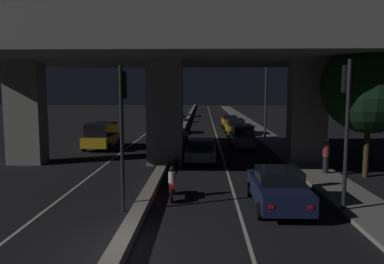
% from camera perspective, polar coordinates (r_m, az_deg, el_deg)
% --- Properties ---
extents(ground_plane, '(200.00, 200.00, 0.00)m').
position_cam_1_polar(ground_plane, '(10.95, -10.83, -17.59)').
color(ground_plane, black).
extents(lane_line_left_inner, '(0.12, 126.00, 0.00)m').
position_cam_1_polar(lane_line_left_inner, '(45.35, -5.75, 0.77)').
color(lane_line_left_inner, beige).
rests_on(lane_line_left_inner, ground_plane).
extents(lane_line_right_inner, '(0.12, 126.00, 0.00)m').
position_cam_1_polar(lane_line_right_inner, '(45.00, 3.36, 0.75)').
color(lane_line_right_inner, beige).
rests_on(lane_line_right_inner, ground_plane).
extents(median_divider, '(0.51, 126.00, 0.33)m').
position_cam_1_polar(median_divider, '(45.02, -1.21, 0.97)').
color(median_divider, gray).
rests_on(median_divider, ground_plane).
extents(sidewalk_right, '(2.11, 126.00, 0.15)m').
position_cam_1_polar(sidewalk_right, '(38.48, 10.66, -0.20)').
color(sidewalk_right, gray).
rests_on(sidewalk_right, ground_plane).
extents(elevated_overpass, '(23.63, 12.83, 9.02)m').
position_cam_1_polar(elevated_overpass, '(22.33, -4.23, 12.55)').
color(elevated_overpass, gray).
rests_on(elevated_overpass, ground_plane).
extents(traffic_light_left_of_median, '(0.30, 0.49, 5.30)m').
position_cam_1_polar(traffic_light_left_of_median, '(13.66, -10.61, 2.81)').
color(traffic_light_left_of_median, black).
rests_on(traffic_light_left_of_median, ground_plane).
extents(traffic_light_right_of_median, '(0.30, 0.49, 5.50)m').
position_cam_1_polar(traffic_light_right_of_median, '(14.28, 22.53, 3.11)').
color(traffic_light_right_of_median, black).
rests_on(traffic_light_right_of_median, ground_plane).
extents(street_lamp, '(2.64, 0.32, 8.10)m').
position_cam_1_polar(street_lamp, '(34.61, 10.60, 6.94)').
color(street_lamp, '#2D2D30').
rests_on(street_lamp, ground_plane).
extents(car_dark_blue_lead, '(1.96, 4.37, 1.51)m').
position_cam_1_polar(car_dark_blue_lead, '(14.66, 12.94, -8.29)').
color(car_dark_blue_lead, '#141938').
rests_on(car_dark_blue_lead, ground_plane).
extents(car_grey_second, '(1.98, 4.28, 1.43)m').
position_cam_1_polar(car_grey_second, '(23.20, 1.36, -2.80)').
color(car_grey_second, '#515459').
rests_on(car_grey_second, ground_plane).
extents(car_silver_third, '(1.92, 4.16, 1.78)m').
position_cam_1_polar(car_silver_third, '(29.16, 7.64, -0.60)').
color(car_silver_third, gray).
rests_on(car_silver_third, ground_plane).
extents(car_taxi_yellow_fourth, '(1.92, 4.72, 1.64)m').
position_cam_1_polar(car_taxi_yellow_fourth, '(36.94, 6.62, 0.83)').
color(car_taxi_yellow_fourth, gold).
rests_on(car_taxi_yellow_fourth, ground_plane).
extents(car_taxi_yellow_fifth, '(1.92, 4.00, 1.49)m').
position_cam_1_polar(car_taxi_yellow_fifth, '(43.87, 5.79, 1.59)').
color(car_taxi_yellow_fifth, gold).
rests_on(car_taxi_yellow_fifth, ground_plane).
extents(car_taxi_yellow_lead_oncoming, '(2.13, 4.41, 1.97)m').
position_cam_1_polar(car_taxi_yellow_lead_oncoming, '(29.12, -13.59, -0.49)').
color(car_taxi_yellow_lead_oncoming, gold).
rests_on(car_taxi_yellow_lead_oncoming, ground_plane).
extents(car_taxi_yellow_second_oncoming, '(1.95, 3.98, 1.88)m').
position_cam_1_polar(car_taxi_yellow_second_oncoming, '(38.21, -4.50, 1.16)').
color(car_taxi_yellow_second_oncoming, gold).
rests_on(car_taxi_yellow_second_oncoming, ground_plane).
extents(car_taxi_yellow_third_oncoming, '(1.85, 4.38, 1.43)m').
position_cam_1_polar(car_taxi_yellow_third_oncoming, '(51.40, -2.74, 2.27)').
color(car_taxi_yellow_third_oncoming, gold).
rests_on(car_taxi_yellow_third_oncoming, ground_plane).
extents(car_black_fourth_oncoming, '(1.88, 4.16, 1.84)m').
position_cam_1_polar(car_black_fourth_oncoming, '(62.16, -2.38, 3.20)').
color(car_black_fourth_oncoming, black).
rests_on(car_black_fourth_oncoming, ground_plane).
extents(motorcycle_red_filtering_near, '(0.34, 1.78, 1.35)m').
position_cam_1_polar(motorcycle_red_filtering_near, '(15.50, -3.02, -7.99)').
color(motorcycle_red_filtering_near, black).
rests_on(motorcycle_red_filtering_near, ground_plane).
extents(motorcycle_black_filtering_mid, '(0.33, 1.87, 1.46)m').
position_cam_1_polar(motorcycle_black_filtering_mid, '(22.44, -2.37, -3.39)').
color(motorcycle_black_filtering_mid, black).
rests_on(motorcycle_black_filtering_mid, ground_plane).
extents(motorcycle_blue_filtering_far, '(0.34, 1.75, 1.34)m').
position_cam_1_polar(motorcycle_blue_filtering_far, '(30.78, -0.84, -0.79)').
color(motorcycle_blue_filtering_far, black).
rests_on(motorcycle_blue_filtering_far, ground_plane).
extents(pedestrian_on_sidewalk, '(0.35, 0.35, 1.83)m').
position_cam_1_polar(pedestrian_on_sidewalk, '(20.53, 19.76, -3.38)').
color(pedestrian_on_sidewalk, black).
rests_on(pedestrian_on_sidewalk, sidewalk_right).
extents(roadside_tree_kerbside_near, '(4.79, 4.79, 7.04)m').
position_cam_1_polar(roadside_tree_kerbside_near, '(20.83, 25.47, 6.37)').
color(roadside_tree_kerbside_near, '#38281C').
rests_on(roadside_tree_kerbside_near, ground_plane).
extents(roadside_tree_kerbside_mid, '(3.84, 3.84, 7.06)m').
position_cam_1_polar(roadside_tree_kerbside_mid, '(30.81, 17.89, 7.37)').
color(roadside_tree_kerbside_mid, '#38281C').
rests_on(roadside_tree_kerbside_mid, ground_plane).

